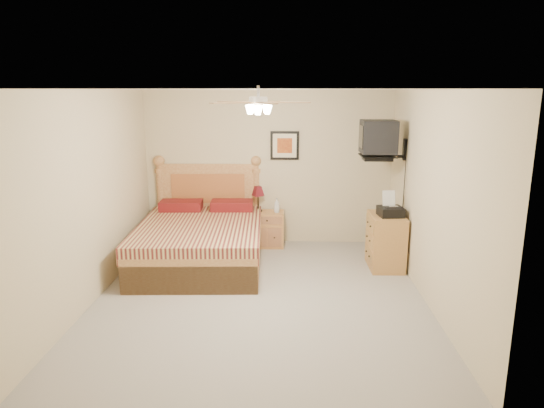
# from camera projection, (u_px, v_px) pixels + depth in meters

# --- Properties ---
(floor) EXTENTS (4.50, 4.50, 0.00)m
(floor) POSITION_uv_depth(u_px,v_px,m) (261.00, 296.00, 6.01)
(floor) COLOR gray
(floor) RESTS_ON ground
(ceiling) EXTENTS (4.00, 4.50, 0.04)m
(ceiling) POSITION_uv_depth(u_px,v_px,m) (259.00, 89.00, 5.43)
(ceiling) COLOR white
(ceiling) RESTS_ON ground
(wall_back) EXTENTS (4.00, 0.04, 2.50)m
(wall_back) POSITION_uv_depth(u_px,v_px,m) (268.00, 168.00, 7.91)
(wall_back) COLOR beige
(wall_back) RESTS_ON ground
(wall_front) EXTENTS (4.00, 0.04, 2.50)m
(wall_front) POSITION_uv_depth(u_px,v_px,m) (242.00, 265.00, 3.53)
(wall_front) COLOR beige
(wall_front) RESTS_ON ground
(wall_left) EXTENTS (0.04, 4.50, 2.50)m
(wall_left) POSITION_uv_depth(u_px,v_px,m) (93.00, 197.00, 5.79)
(wall_left) COLOR beige
(wall_left) RESTS_ON ground
(wall_right) EXTENTS (0.04, 4.50, 2.50)m
(wall_right) POSITION_uv_depth(u_px,v_px,m) (431.00, 199.00, 5.65)
(wall_right) COLOR beige
(wall_right) RESTS_ON ground
(bed) EXTENTS (1.81, 2.33, 1.46)m
(bed) POSITION_uv_depth(u_px,v_px,m) (200.00, 216.00, 6.96)
(bed) COLOR #A86437
(bed) RESTS_ON ground
(nightstand) EXTENTS (0.53, 0.40, 0.57)m
(nightstand) POSITION_uv_depth(u_px,v_px,m) (268.00, 229.00, 7.89)
(nightstand) COLOR #A7713A
(nightstand) RESTS_ON ground
(table_lamp) EXTENTS (0.27, 0.27, 0.41)m
(table_lamp) POSITION_uv_depth(u_px,v_px,m) (258.00, 199.00, 7.84)
(table_lamp) COLOR #571018
(table_lamp) RESTS_ON nightstand
(lotion_bottle) EXTENTS (0.11, 0.11, 0.24)m
(lotion_bottle) POSITION_uv_depth(u_px,v_px,m) (277.00, 205.00, 7.77)
(lotion_bottle) COLOR silver
(lotion_bottle) RESTS_ON nightstand
(framed_picture) EXTENTS (0.46, 0.04, 0.46)m
(framed_picture) POSITION_uv_depth(u_px,v_px,m) (285.00, 146.00, 7.80)
(framed_picture) COLOR black
(framed_picture) RESTS_ON wall_back
(dresser) EXTENTS (0.47, 0.67, 0.78)m
(dresser) POSITION_uv_depth(u_px,v_px,m) (386.00, 241.00, 6.90)
(dresser) COLOR #9F7139
(dresser) RESTS_ON ground
(fax_machine) EXTENTS (0.36, 0.38, 0.34)m
(fax_machine) POSITION_uv_depth(u_px,v_px,m) (391.00, 204.00, 6.70)
(fax_machine) COLOR black
(fax_machine) RESTS_ON dresser
(magazine_lower) EXTENTS (0.28, 0.33, 0.03)m
(magazine_lower) POSITION_uv_depth(u_px,v_px,m) (382.00, 210.00, 7.05)
(magazine_lower) COLOR #ADA488
(magazine_lower) RESTS_ON dresser
(magazine_upper) EXTENTS (0.25, 0.30, 0.02)m
(magazine_upper) POSITION_uv_depth(u_px,v_px,m) (382.00, 208.00, 7.06)
(magazine_upper) COLOR gray
(magazine_upper) RESTS_ON magazine_lower
(wall_tv) EXTENTS (0.56, 0.46, 0.58)m
(wall_tv) POSITION_uv_depth(u_px,v_px,m) (389.00, 140.00, 6.84)
(wall_tv) COLOR black
(wall_tv) RESTS_ON wall_right
(ceiling_fan) EXTENTS (1.14, 1.14, 0.28)m
(ceiling_fan) POSITION_uv_depth(u_px,v_px,m) (258.00, 102.00, 5.27)
(ceiling_fan) COLOR white
(ceiling_fan) RESTS_ON ceiling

